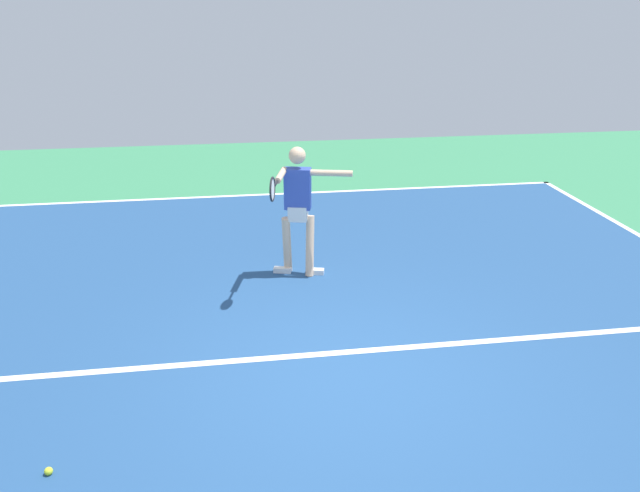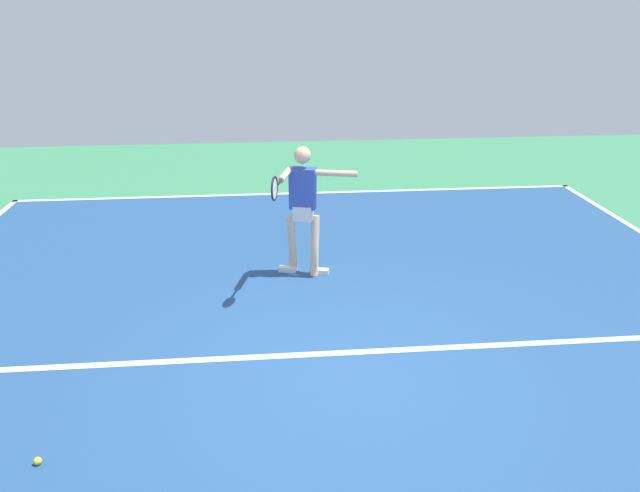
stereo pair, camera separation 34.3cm
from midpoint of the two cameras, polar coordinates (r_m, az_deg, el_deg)
name	(u,v)px [view 1 (the left image)]	position (r m, az deg, el deg)	size (l,w,h in m)	color
ground_plane	(349,377)	(6.33, 1.10, -11.90)	(22.02, 22.02, 0.00)	#388456
court_surface	(349,377)	(6.33, 1.10, -11.88)	(10.71, 12.75, 0.00)	navy
court_line_baseline_near	(287,194)	(12.08, -3.84, 4.79)	(10.71, 0.10, 0.01)	white
court_line_service	(341,353)	(6.72, 0.44, -9.70)	(8.03, 0.10, 0.01)	white
court_line_centre_mark	(288,197)	(11.89, -3.76, 4.51)	(0.10, 0.30, 0.01)	white
tennis_player	(298,203)	(8.17, -3.23, 3.90)	(1.13, 1.14, 1.76)	beige
tennis_ball_far_corner	(49,471)	(5.72, -25.17, -18.11)	(0.07, 0.07, 0.07)	#CCE033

